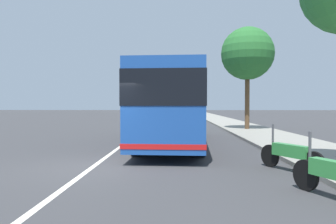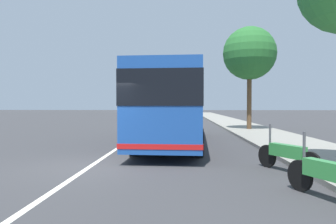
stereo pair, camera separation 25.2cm
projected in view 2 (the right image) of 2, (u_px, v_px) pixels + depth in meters
name	position (u px, v px, depth m)	size (l,w,h in m)	color
ground_plane	(91.00, 166.00, 9.49)	(220.00, 220.00, 0.00)	#38383A
sidewalk_curb	(265.00, 134.00, 19.13)	(110.00, 3.60, 0.14)	gray
lane_divider_line	(137.00, 135.00, 19.47)	(110.00, 0.16, 0.01)	silver
coach_bus	(174.00, 103.00, 14.93)	(11.40, 3.20, 3.31)	#1E4C9E
motorcycle_angled	(329.00, 176.00, 6.05)	(2.03, 0.93, 1.28)	black
motorcycle_far_end	(287.00, 155.00, 8.67)	(1.97, 1.11, 1.28)	black
car_far_distant	(177.00, 112.00, 48.53)	(4.60, 1.92, 1.58)	#2D7238
car_side_street	(149.00, 113.00, 46.67)	(4.21, 1.99, 1.50)	#2D7238
roadside_tree_mid_block	(249.00, 54.00, 22.49)	(3.76, 3.76, 7.41)	brown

